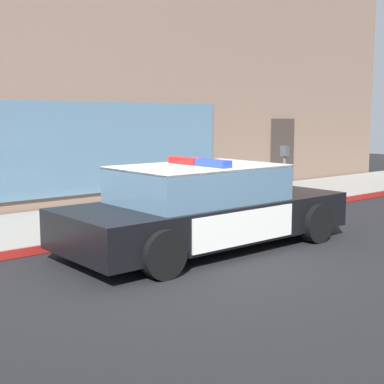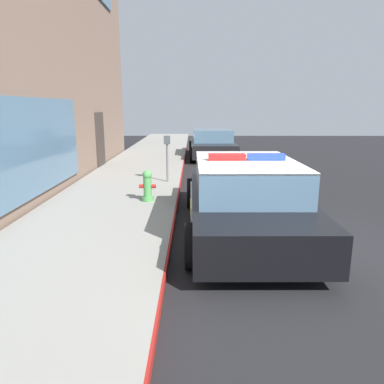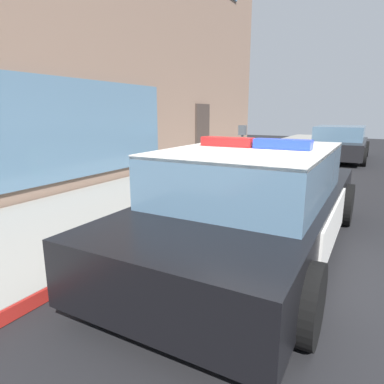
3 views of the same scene
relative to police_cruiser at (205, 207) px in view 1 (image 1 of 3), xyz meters
The scene contains 6 objects.
ground 1.39m from the police_cruiser, 152.65° to the right, with size 48.00×48.00×0.00m, color black.
sidewalk 3.12m from the police_cruiser, 110.63° to the left, with size 48.00×3.04×0.15m, color gray.
curb_red_paint 1.81m from the police_cruiser, 129.09° to the left, with size 28.80×0.04×0.14m, color maroon.
police_cruiser is the anchor object (origin of this frame).
fire_hydrant 2.64m from the police_cruiser, 49.59° to the left, with size 0.34×0.39×0.73m.
parking_meter 4.31m from the police_cruiser, 23.33° to the left, with size 0.12×0.18×1.34m.
Camera 1 is at (-4.72, -6.09, 2.16)m, focal length 50.81 mm.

